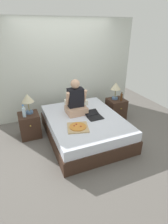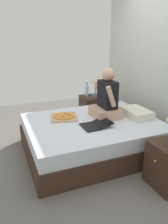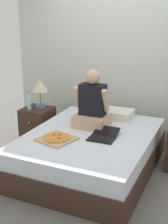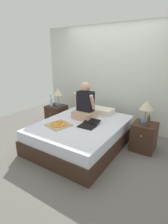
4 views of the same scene
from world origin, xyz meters
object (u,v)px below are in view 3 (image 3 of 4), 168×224
nightstand_left (38,125)px  person_seated (92,106)px  bed (90,151)px  pizza_box (57,139)px  water_bottle (29,102)px  laptop (103,136)px  lamp_on_left_nightstand (40,87)px

nightstand_left → person_seated: size_ratio=0.71×
bed → pizza_box: 0.54m
nightstand_left → water_bottle: water_bottle is taller
nightstand_left → person_seated: bearing=-12.4°
person_seated → laptop: person_seated is taller
person_seated → water_bottle: bearing=173.0°
nightstand_left → pizza_box: nightstand_left is taller
water_bottle → person_seated: person_seated is taller
bed → water_bottle: water_bottle is taller
laptop → pizza_box: laptop is taller
lamp_on_left_nightstand → bed: bearing=-26.9°
lamp_on_left_nightstand → pizza_box: 1.27m
bed → laptop: 0.34m
nightstand_left → laptop: laptop is taller
nightstand_left → pizza_box: (0.84, -0.87, 0.24)m
lamp_on_left_nightstand → nightstand_left: bearing=-128.6°
person_seated → nightstand_left: bearing=167.6°
bed → person_seated: bearing=109.1°
nightstand_left → laptop: (1.33, -0.57, 0.24)m
lamp_on_left_nightstand → person_seated: (0.99, -0.28, -0.09)m
person_seated → laptop: (0.29, -0.34, -0.27)m
water_bottle → laptop: bearing=-18.7°
laptop → lamp_on_left_nightstand: bearing=154.5°
water_bottle → pizza_box: bearing=-40.4°
person_seated → laptop: bearing=-49.0°
person_seated → laptop: 0.52m
bed → pizza_box: pizza_box is taller
bed → nightstand_left: size_ratio=3.68×
person_seated → bed: bearing=-70.9°
bed → lamp_on_left_nightstand: lamp_on_left_nightstand is taller
water_bottle → person_seated: (1.11, -0.14, 0.12)m
bed → laptop: (0.20, -0.06, 0.27)m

